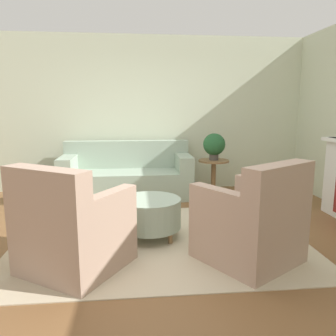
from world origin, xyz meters
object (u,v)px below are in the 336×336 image
(ottoman_table, at_px, (150,213))
(armchair_right, at_px, (253,224))
(armchair_left, at_px, (71,231))
(potted_plant_on_side_table, at_px, (214,145))
(side_table, at_px, (213,172))
(couch, at_px, (127,177))
(potted_plant_floor, at_px, (31,184))

(ottoman_table, bearing_deg, armchair_right, -36.16)
(armchair_left, bearing_deg, armchair_right, 0.00)
(armchair_right, bearing_deg, ottoman_table, 143.84)
(armchair_left, relative_size, potted_plant_on_side_table, 2.60)
(ottoman_table, bearing_deg, potted_plant_on_side_table, 54.89)
(armchair_right, xyz_separation_m, side_table, (0.17, 2.36, 0.06))
(potted_plant_on_side_table, bearing_deg, armchair_left, -129.08)
(side_table, relative_size, potted_plant_on_side_table, 1.47)
(side_table, bearing_deg, armchair_right, -94.09)
(couch, height_order, ottoman_table, couch)
(couch, xyz_separation_m, ottoman_table, (0.31, -1.90, -0.04))
(couch, height_order, armchair_right, armchair_right)
(potted_plant_on_side_table, bearing_deg, potted_plant_floor, -179.81)
(armchair_left, bearing_deg, side_table, 50.92)
(couch, height_order, potted_plant_on_side_table, potted_plant_on_side_table)
(armchair_right, relative_size, side_table, 1.77)
(couch, distance_m, side_table, 1.48)
(potted_plant_on_side_table, bearing_deg, ottoman_table, -125.11)
(ottoman_table, distance_m, potted_plant_on_side_table, 2.09)
(couch, relative_size, potted_plant_on_side_table, 4.90)
(couch, height_order, potted_plant_floor, couch)
(armchair_left, height_order, side_table, armchair_left)
(armchair_left, distance_m, potted_plant_on_side_table, 3.08)
(ottoman_table, bearing_deg, side_table, 54.89)
(armchair_right, xyz_separation_m, potted_plant_on_side_table, (0.17, 2.36, 0.52))
(couch, height_order, armchair_left, armchair_left)
(armchair_left, distance_m, side_table, 3.04)
(armchair_left, relative_size, armchair_right, 1.00)
(armchair_left, height_order, potted_plant_on_side_table, potted_plant_on_side_table)
(couch, bearing_deg, potted_plant_on_side_table, -10.31)
(ottoman_table, xyz_separation_m, side_table, (1.15, 1.64, 0.14))
(side_table, xyz_separation_m, potted_plant_floor, (-2.99, -0.01, -0.14))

